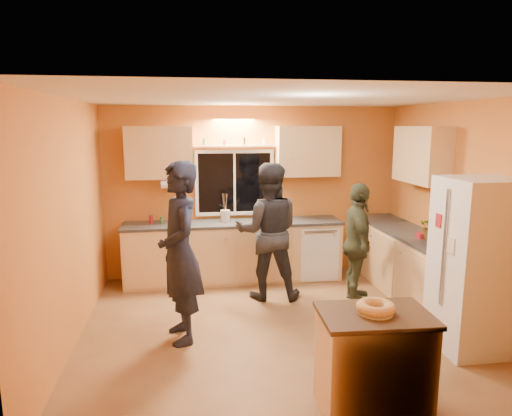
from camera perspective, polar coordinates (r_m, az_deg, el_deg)
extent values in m
plane|color=brown|center=(5.51, 2.93, -14.54)|extent=(4.50, 4.50, 0.00)
cube|color=#C66F32|center=(7.04, -0.28, 2.04)|extent=(4.50, 0.04, 2.60)
cube|color=#C66F32|center=(3.23, 10.43, -8.16)|extent=(4.50, 0.04, 2.60)
cube|color=#C66F32|center=(5.14, -22.31, -1.85)|extent=(0.04, 4.00, 2.60)
cube|color=#C66F32|center=(5.98, 24.67, -0.41)|extent=(0.04, 4.00, 2.60)
cube|color=white|center=(5.01, 3.21, 13.57)|extent=(4.50, 4.00, 0.02)
cube|color=black|center=(6.97, -2.71, 3.18)|extent=(1.10, 0.02, 0.90)
cube|color=white|center=(6.95, -2.69, 3.17)|extent=(1.20, 0.04, 1.00)
cube|color=tan|center=(6.75, -12.00, 6.79)|extent=(0.95, 0.33, 0.75)
cube|color=tan|center=(6.98, 6.47, 7.06)|extent=(0.95, 0.33, 0.75)
cube|color=tan|center=(6.50, 19.99, 6.27)|extent=(0.33, 1.00, 0.75)
cylinder|color=silver|center=(6.67, -10.62, 2.95)|extent=(0.27, 0.12, 0.12)
cube|color=tan|center=(6.89, -2.80, -5.57)|extent=(3.20, 0.60, 0.86)
cube|color=#282B2D|center=(6.78, -2.83, -1.91)|extent=(3.24, 0.62, 0.04)
cube|color=tan|center=(7.48, 15.07, -4.64)|extent=(0.60, 0.60, 0.86)
cube|color=#282B2D|center=(7.38, 15.24, -1.26)|extent=(0.62, 0.62, 0.04)
cube|color=tan|center=(6.44, 19.39, -7.29)|extent=(0.60, 1.80, 0.86)
cube|color=#282B2D|center=(6.33, 19.64, -3.40)|extent=(0.62, 1.84, 0.04)
cube|color=silver|center=(5.22, 25.84, -6.46)|extent=(0.72, 0.70, 1.80)
cube|color=tan|center=(4.01, 14.40, -18.36)|extent=(0.87, 0.61, 0.82)
cube|color=#311E10|center=(3.83, 14.69, -12.83)|extent=(0.91, 0.65, 0.04)
torus|color=tan|center=(3.81, 14.74, -11.95)|extent=(0.31, 0.31, 0.09)
imported|color=black|center=(4.95, -9.48, -5.53)|extent=(0.61, 0.79, 1.95)
imported|color=black|center=(6.09, 1.49, -2.95)|extent=(0.98, 0.82, 1.83)
imported|color=#333B25|center=(6.10, 12.57, -4.37)|extent=(0.54, 0.98, 1.59)
imported|color=#311E10|center=(6.90, 2.33, -1.17)|extent=(0.42, 0.42, 0.08)
cylinder|color=beige|center=(6.80, -3.87, -0.99)|extent=(0.14, 0.14, 0.17)
imported|color=gray|center=(6.10, 21.11, -2.24)|extent=(0.36, 0.34, 0.32)
cube|color=maroon|center=(6.17, 20.22, -3.24)|extent=(0.16, 0.12, 0.07)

